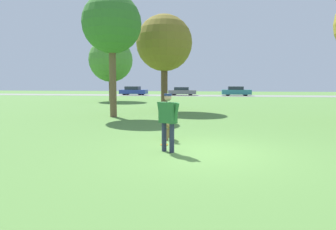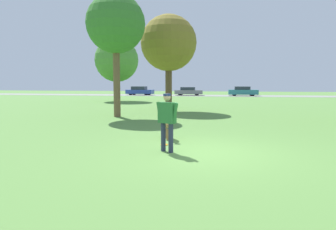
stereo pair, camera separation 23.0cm
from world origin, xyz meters
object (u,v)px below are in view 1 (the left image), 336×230
object	(u,v)px
parked_car_teal	(236,91)
tree_mid_center	(164,43)
frisbee	(164,145)
tree_near_left	(112,24)
tree_far_left	(111,60)
parked_car_grey	(182,91)
person	(168,118)
dog	(168,125)
parked_car_blue	(133,91)

from	to	relation	value
parked_car_teal	tree_mid_center	bearing A→B (deg)	-105.37
frisbee	tree_near_left	xyz separation A→B (m)	(-4.00, 6.97, 4.94)
frisbee	tree_far_left	world-z (taller)	tree_far_left
parked_car_grey	frisbee	bearing A→B (deg)	-86.62
person	tree_far_left	world-z (taller)	tree_far_left
dog	frisbee	world-z (taller)	dog
dog	parked_car_grey	xyz separation A→B (m)	(-3.36, 35.45, 0.15)
frisbee	tree_near_left	size ratio (longest dim) A/B	0.03
frisbee	parked_car_blue	size ratio (longest dim) A/B	0.05
frisbee	dog	bearing A→B (deg)	90.96
tree_mid_center	tree_far_left	distance (m)	12.27
person	tree_mid_center	xyz separation A→B (m)	(-2.10, 11.88, 3.50)
parked_car_blue	parked_car_grey	distance (m)	7.59
parked_car_grey	person	bearing A→B (deg)	-86.36
parked_car_blue	parked_car_grey	xyz separation A→B (m)	(7.59, 0.07, -0.03)
tree_mid_center	tree_near_left	xyz separation A→B (m)	(-2.14, -4.05, 0.52)
person	parked_car_teal	size ratio (longest dim) A/B	0.37
tree_near_left	parked_car_blue	bearing A→B (deg)	103.37
parked_car_blue	tree_near_left	bearing A→B (deg)	-74.23
frisbee	parked_car_teal	distance (m)	36.41
frisbee	tree_far_left	bearing A→B (deg)	113.40
person	parked_car_teal	distance (m)	37.23
frisbee	tree_far_left	size ratio (longest dim) A/B	0.04
parked_car_blue	dog	bearing A→B (deg)	-70.40
dog	parked_car_teal	xyz separation A→B (m)	(4.58, 35.22, 0.19)
tree_far_left	parked_car_blue	distance (m)	15.83
parked_car_grey	parked_car_teal	bearing A→B (deg)	-3.54
parked_car_blue	parked_car_teal	bearing A→B (deg)	1.84
parked_car_blue	tree_far_left	bearing A→B (deg)	-80.54
parked_car_grey	tree_far_left	bearing A→B (deg)	-112.21
dog	person	bearing A→B (deg)	-9.80
frisbee	tree_mid_center	xyz separation A→B (m)	(-1.85, 11.02, 4.42)
frisbee	tree_near_left	world-z (taller)	tree_near_left
dog	parked_car_blue	distance (m)	37.03
person	tree_mid_center	world-z (taller)	tree_mid_center
dog	parked_car_blue	world-z (taller)	parked_car_blue
tree_near_left	parked_car_blue	xyz separation A→B (m)	(-6.97, 29.30, -4.30)
person	dog	distance (m)	1.83
tree_mid_center	parked_car_blue	distance (m)	27.11
frisbee	tree_mid_center	bearing A→B (deg)	99.55
frisbee	tree_mid_center	world-z (taller)	tree_mid_center
tree_far_left	parked_car_teal	size ratio (longest dim) A/B	1.52
dog	tree_far_left	xyz separation A→B (m)	(-9.05, 20.05, 3.70)
tree_near_left	parked_car_blue	world-z (taller)	tree_near_left
dog	frisbee	bearing A→B (deg)	-17.32
tree_mid_center	person	bearing A→B (deg)	-79.97
dog	tree_near_left	bearing A→B (deg)	-165.03
parked_car_grey	tree_near_left	bearing A→B (deg)	-93.14
tree_far_left	parked_car_teal	world-z (taller)	tree_far_left
tree_far_left	parked_car_blue	xyz separation A→B (m)	(-1.90, 15.32, -3.52)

